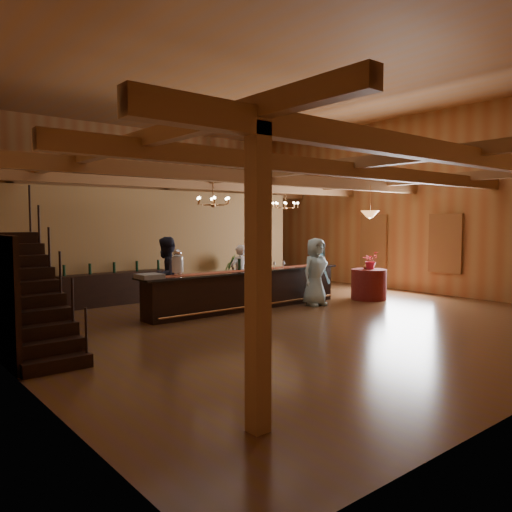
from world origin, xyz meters
TOP-DOWN VIEW (x-y plane):
  - floor at (0.00, 0.00)m, footprint 14.00×14.00m
  - ceiling at (0.00, 0.00)m, footprint 14.00×14.00m
  - wall_back at (0.00, 7.00)m, footprint 12.00×0.10m
  - wall_right at (6.00, 0.00)m, footprint 0.10×14.00m
  - beam_grid at (0.00, 0.51)m, footprint 11.90×13.90m
  - support_posts at (0.00, -0.50)m, footprint 9.20×10.20m
  - partition_wall at (-0.50, 3.50)m, footprint 9.00×0.18m
  - window_right_front at (5.95, -1.60)m, footprint 0.12×1.05m
  - window_right_back at (5.95, 1.00)m, footprint 0.12×1.05m
  - staircase at (-5.45, -0.74)m, footprint 1.00×2.80m
  - backroom_boxes at (-0.29, 5.50)m, footprint 4.10×0.60m
  - tasting_bar at (-0.05, 0.31)m, footprint 5.84×0.76m
  - beverage_dispenser at (-2.01, 0.36)m, footprint 0.26×0.26m
  - glass_rack_tray at (-2.75, 0.27)m, footprint 0.50×0.50m
  - raffle_drum at (2.53, 0.27)m, footprint 0.34×0.24m
  - bar_bottle_0 at (-0.20, 0.42)m, footprint 0.07×0.07m
  - bar_bottle_1 at (0.01, 0.42)m, footprint 0.07×0.07m
  - bar_bottle_2 at (0.04, 0.42)m, footprint 0.07×0.07m
  - bar_bottle_3 at (0.12, 0.42)m, footprint 0.07×0.07m
  - backbar_shelf at (-2.33, 3.09)m, footprint 3.02×0.56m
  - round_table at (3.58, -0.65)m, footprint 0.99×0.99m
  - chandelier_left at (-1.18, 0.13)m, footprint 0.80×0.80m
  - chandelier_right at (2.82, 2.01)m, footprint 0.80×0.80m
  - pendant_lamp at (3.58, -0.65)m, footprint 0.52×0.52m
  - bartender at (0.31, 1.08)m, footprint 0.59×0.40m
  - staff_second at (-1.96, 0.98)m, footprint 1.12×1.05m
  - guest at (1.66, -0.42)m, footprint 0.88×0.58m
  - floor_plant at (1.31, 2.99)m, footprint 0.80×0.72m
  - table_flowers at (3.65, -0.64)m, footprint 0.48×0.42m
  - table_vase at (3.62, -0.52)m, footprint 0.16×0.16m

SIDE VIEW (x-z plane):
  - floor at x=0.00m, z-range 0.00..0.00m
  - backbar_shelf at x=-2.33m, z-range 0.00..0.85m
  - round_table at x=3.58m, z-range 0.00..0.85m
  - tasting_bar at x=-0.05m, z-range 0.00..0.99m
  - backroom_boxes at x=-0.29m, z-range -0.02..1.08m
  - floor_plant at x=1.31m, z-range 0.00..1.19m
  - bartender at x=0.31m, z-range 0.00..1.58m
  - guest at x=1.66m, z-range 0.00..1.77m
  - staff_second at x=-1.96m, z-range 0.00..1.84m
  - table_vase at x=3.62m, z-range 0.85..1.12m
  - staircase at x=-5.45m, z-range 0.00..2.00m
  - glass_rack_tray at x=-2.75m, z-range 0.97..1.07m
  - table_flowers at x=3.65m, z-range 0.85..1.35m
  - bar_bottle_0 at x=-0.20m, z-range 0.97..1.27m
  - bar_bottle_1 at x=0.01m, z-range 0.97..1.27m
  - bar_bottle_2 at x=0.04m, z-range 0.97..1.27m
  - bar_bottle_3 at x=0.12m, z-range 0.97..1.27m
  - raffle_drum at x=2.53m, z-range 1.00..1.30m
  - beverage_dispenser at x=-2.01m, z-range 0.96..1.56m
  - window_right_front at x=5.95m, z-range 0.67..2.42m
  - window_right_back at x=5.95m, z-range 0.67..2.42m
  - partition_wall at x=-0.50m, z-range 0.00..3.10m
  - support_posts at x=0.00m, z-range 0.00..3.20m
  - pendant_lamp at x=3.58m, z-range 1.95..2.85m
  - chandelier_left at x=-1.18m, z-range 2.34..3.02m
  - chandelier_right at x=2.82m, z-range 2.39..3.03m
  - wall_back at x=0.00m, z-range 0.00..5.50m
  - wall_right at x=6.00m, z-range 0.00..5.50m
  - beam_grid at x=0.00m, z-range 3.05..3.44m
  - ceiling at x=0.00m, z-range 5.50..5.50m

